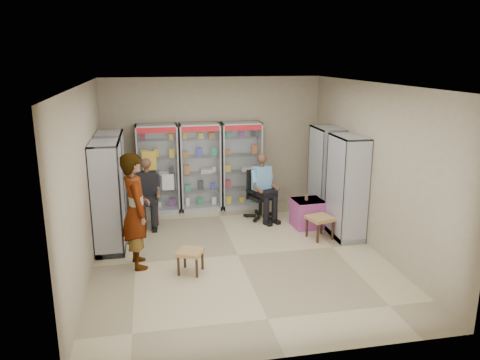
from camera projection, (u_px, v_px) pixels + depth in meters
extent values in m
plane|color=#C1B186|center=(238.00, 255.00, 8.36)|extent=(6.00, 6.00, 0.00)
cube|color=tan|center=(214.00, 143.00, 10.82)|extent=(5.00, 0.02, 3.00)
cube|color=tan|center=(289.00, 239.00, 5.13)|extent=(5.00, 0.02, 3.00)
cube|color=tan|center=(85.00, 181.00, 7.51)|extent=(0.02, 6.00, 3.00)
cube|color=tan|center=(374.00, 167.00, 8.44)|extent=(0.02, 6.00, 3.00)
cube|color=beige|center=(238.00, 84.00, 7.59)|extent=(5.00, 6.00, 0.02)
cube|color=silver|center=(158.00, 169.00, 10.45)|extent=(0.90, 0.50, 2.00)
cube|color=#9DA0A4|center=(200.00, 167.00, 10.63)|extent=(0.90, 0.50, 2.00)
cube|color=#AFB1B6|center=(241.00, 165.00, 10.81)|extent=(0.90, 0.50, 2.00)
cube|color=silver|center=(326.00, 174.00, 10.04)|extent=(0.90, 0.50, 2.00)
cube|color=#A5A7AC|center=(347.00, 187.00, 8.99)|extent=(0.90, 0.50, 2.00)
cube|color=#ABADB3|center=(112.00, 182.00, 9.40)|extent=(0.90, 0.50, 2.00)
cube|color=silver|center=(108.00, 197.00, 8.36)|extent=(0.90, 0.50, 2.00)
cube|color=black|center=(148.00, 202.00, 9.85)|extent=(0.42, 0.42, 0.94)
cube|color=black|center=(260.00, 194.00, 10.16)|extent=(0.75, 0.75, 1.07)
cube|color=#9F3F73|center=(308.00, 213.00, 9.70)|extent=(0.63, 0.61, 0.58)
cylinder|color=#522307|center=(306.00, 198.00, 9.60)|extent=(0.07, 0.07, 0.11)
cube|color=#A97047|center=(320.00, 227.00, 9.09)|extent=(0.55, 0.55, 0.44)
cube|color=#AA7647|center=(191.00, 261.00, 7.65)|extent=(0.51, 0.51, 0.39)
imported|color=#99999B|center=(136.00, 211.00, 7.71)|extent=(0.59, 0.79, 1.95)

